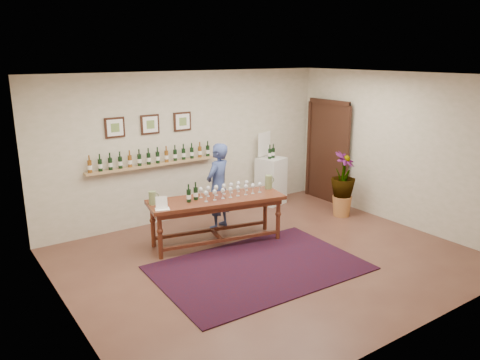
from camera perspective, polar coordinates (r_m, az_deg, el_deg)
ground at (r=7.43m, az=3.56°, el=-9.56°), size 6.00×6.00×0.00m
room_shell at (r=9.74m, az=6.71°, el=3.31°), size 6.00×6.00×6.00m
rug at (r=7.12m, az=2.35°, el=-10.62°), size 3.08×2.10×0.02m
tasting_table at (r=7.77m, az=-2.89°, el=-3.04°), size 2.35×1.17×0.80m
table_glasses at (r=7.83m, az=-1.59°, el=-1.26°), size 1.38×0.41×0.19m
table_bottles at (r=7.56m, az=-5.85°, el=-1.34°), size 0.35×0.26×0.34m
pitcher_left at (r=7.50m, az=-10.63°, el=-2.15°), size 0.15×0.15×0.22m
pitcher_right at (r=8.25m, az=3.50°, el=-0.24°), size 0.19×0.19×0.24m
menu_card at (r=7.27m, az=-9.55°, el=-2.75°), size 0.26×0.22×0.20m
display_pedestal at (r=9.92m, az=3.79°, el=-0.10°), size 0.61×0.61×0.99m
pedestal_bottles at (r=9.74m, az=3.86°, el=3.45°), size 0.28×0.14×0.27m
info_sign at (r=9.86m, az=2.97°, el=4.41°), size 0.39×0.12×0.55m
potted_plant at (r=9.31m, az=12.45°, el=-0.52°), size 0.77×0.77×1.10m
person at (r=8.43m, az=-2.69°, el=-0.78°), size 0.68×0.58×1.58m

